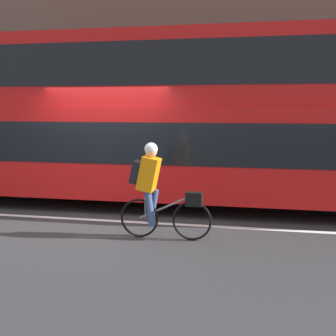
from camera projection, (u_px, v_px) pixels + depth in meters
ground_plane at (97, 222)px, 8.72m from camera, size 80.00×80.00×0.00m
road_center_line at (99, 220)px, 8.81m from camera, size 50.00×0.14×0.01m
sidewalk_curb at (158, 178)px, 13.41m from camera, size 60.00×1.96×0.15m
building_facade at (167, 36)px, 13.95m from camera, size 60.00×0.30×8.44m
bus at (164, 112)px, 9.99m from camera, size 10.94×2.55×3.60m
cyclist_on_bike at (155, 187)px, 7.52m from camera, size 1.51×0.32×1.56m
trash_bin at (143, 160)px, 13.33m from camera, size 0.57×0.57×0.89m
street_sign_post at (158, 126)px, 13.10m from camera, size 0.36×0.09×2.56m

